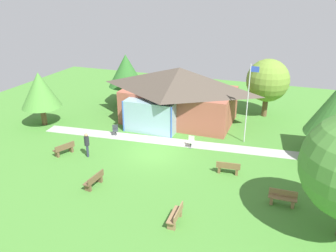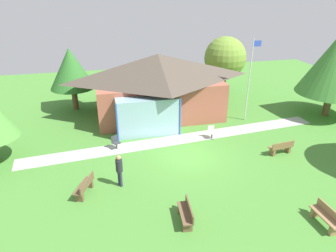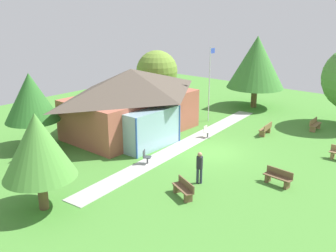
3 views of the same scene
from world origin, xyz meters
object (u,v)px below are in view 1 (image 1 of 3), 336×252
(bench_mid_right, at_px, (228,168))
(bench_front_right, at_px, (176,216))
(bench_front_center, at_px, (94,180))
(tree_behind_pavilion_right, at_px, (268,81))
(patio_chair_west, at_px, (115,131))
(pavilion, at_px, (178,94))
(tree_west_hedge, at_px, (40,90))
(bench_lawn_far_right, at_px, (283,198))
(flagpole, at_px, (248,101))
(visitor_strolling_lawn, at_px, (87,143))
(patio_chair_lawn_spare, at_px, (191,142))
(tree_behind_pavilion_left, at_px, (126,71))
(bench_mid_left, at_px, (64,149))

(bench_mid_right, bearing_deg, bench_front_right, -110.70)
(bench_front_center, relative_size, tree_behind_pavilion_right, 0.29)
(bench_front_center, bearing_deg, patio_chair_west, 23.61)
(pavilion, distance_m, tree_west_hedge, 11.49)
(bench_lawn_far_right, bearing_deg, bench_mid_right, -35.25)
(flagpole, distance_m, bench_lawn_far_right, 8.64)
(visitor_strolling_lawn, height_order, tree_behind_pavilion_right, tree_behind_pavilion_right)
(bench_front_center, relative_size, patio_chair_lawn_spare, 1.78)
(bench_front_center, bearing_deg, bench_front_right, -100.40)
(flagpole, relative_size, tree_behind_pavilion_right, 1.15)
(tree_behind_pavilion_left, bearing_deg, bench_lawn_far_right, -38.82)
(pavilion, bearing_deg, bench_front_center, -95.51)
(flagpole, height_order, tree_behind_pavilion_left, flagpole)
(bench_front_center, xyz_separation_m, bench_mid_right, (7.12, 4.27, 0.00))
(pavilion, bearing_deg, bench_lawn_far_right, -46.46)
(tree_behind_pavilion_left, relative_size, tree_west_hedge, 1.09)
(pavilion, xyz_separation_m, flagpole, (6.21, -2.40, 0.82))
(bench_mid_left, distance_m, visitor_strolling_lawn, 1.85)
(bench_mid_right, bearing_deg, tree_west_hedge, 164.01)
(pavilion, distance_m, bench_mid_right, 9.89)
(bench_mid_left, height_order, bench_front_right, same)
(bench_front_right, distance_m, visitor_strolling_lawn, 9.44)
(bench_front_right, bearing_deg, tree_behind_pavilion_right, -10.10)
(tree_west_hedge, distance_m, tree_behind_pavilion_right, 19.48)
(pavilion, height_order, bench_mid_right, pavilion)
(pavilion, distance_m, bench_front_right, 14.26)
(bench_lawn_far_right, height_order, bench_front_right, same)
(patio_chair_lawn_spare, height_order, tree_west_hedge, tree_west_hedge)
(pavilion, distance_m, tree_behind_pavilion_right, 8.07)
(bench_front_right, relative_size, tree_behind_pavilion_right, 0.29)
(tree_behind_pavilion_left, height_order, tree_behind_pavilion_right, tree_behind_pavilion_right)
(bench_lawn_far_right, relative_size, patio_chair_west, 1.76)
(bench_lawn_far_right, height_order, patio_chair_lawn_spare, patio_chair_lawn_spare)
(flagpole, distance_m, tree_behind_pavilion_right, 6.39)
(bench_mid_left, relative_size, tree_behind_pavilion_right, 0.30)
(bench_mid_left, xyz_separation_m, visitor_strolling_lawn, (1.71, 0.31, 0.62))
(pavilion, relative_size, tree_behind_pavilion_left, 2.06)
(pavilion, xyz_separation_m, patio_chair_lawn_spare, (2.65, -4.73, -2.05))
(bench_front_center, height_order, bench_lawn_far_right, same)
(patio_chair_lawn_spare, relative_size, tree_behind_pavilion_right, 0.17)
(patio_chair_west, bearing_deg, bench_mid_right, 133.33)
(flagpole, xyz_separation_m, tree_behind_pavilion_left, (-12.51, 5.15, 0.08))
(patio_chair_lawn_spare, bearing_deg, bench_front_right, 99.05)
(bench_mid_left, xyz_separation_m, bench_mid_right, (11.34, 1.36, 0.00))
(bench_lawn_far_right, height_order, tree_behind_pavilion_right, tree_behind_pavilion_right)
(patio_chair_lawn_spare, distance_m, visitor_strolling_lawn, 7.45)
(patio_chair_west, bearing_deg, visitor_strolling_lawn, 58.95)
(bench_mid_left, bearing_deg, bench_front_right, -90.96)
(bench_lawn_far_right, relative_size, visitor_strolling_lawn, 0.87)
(bench_mid_right, distance_m, visitor_strolling_lawn, 9.71)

